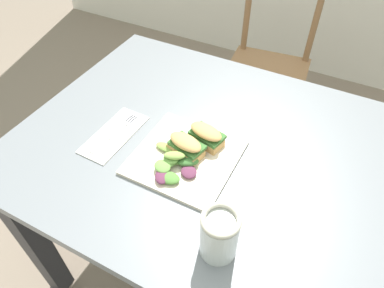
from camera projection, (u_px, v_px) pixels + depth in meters
ground_plane at (185, 268)px, 1.50m from camera, size 8.63×8.63×0.00m
dining_table at (215, 176)px, 1.08m from camera, size 1.16×0.87×0.74m
chair_wooden_far at (268, 67)px, 1.79m from camera, size 0.44×0.44×0.87m
plate_lunch at (185, 157)px, 0.95m from camera, size 0.27×0.27×0.01m
sandwich_half_front at (186, 146)px, 0.93m from camera, size 0.11×0.08×0.06m
sandwich_half_back at (206, 135)px, 0.96m from camera, size 0.11×0.08×0.06m
salad_mixed_greens at (173, 164)px, 0.91m from camera, size 0.16×0.14×0.04m
napkin_folded at (114, 134)px, 1.02m from camera, size 0.11×0.23×0.00m
fork_on_napkin at (118, 130)px, 1.02m from camera, size 0.04×0.19×0.00m
mason_jar_iced_tea at (219, 236)px, 0.72m from camera, size 0.08×0.08×0.13m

